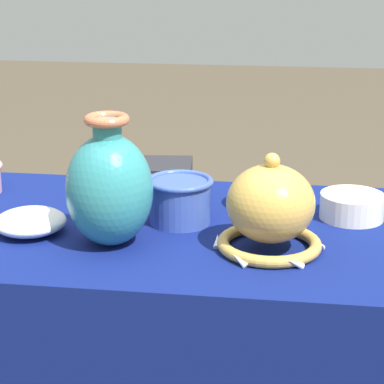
{
  "coord_description": "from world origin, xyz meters",
  "views": [
    {
      "loc": [
        0.19,
        -1.35,
        1.29
      ],
      "look_at": [
        0.02,
        -0.07,
        0.86
      ],
      "focal_mm": 70.0,
      "sensor_mm": 36.0,
      "label": 1
    }
  ],
  "objects_px": {
    "vase_tall_bulbous": "(109,188)",
    "cup_wide_cobalt": "(180,199)",
    "mosaic_tile_box": "(153,180)",
    "bowl_shallow_porcelain": "(30,222)",
    "bowl_shallow_celadon": "(261,190)",
    "pot_squat_ivory": "(352,206)",
    "vase_dome_bell": "(270,211)"
  },
  "relations": [
    {
      "from": "mosaic_tile_box",
      "to": "vase_dome_bell",
      "type": "bearing_deg",
      "value": -50.73
    },
    {
      "from": "cup_wide_cobalt",
      "to": "vase_dome_bell",
      "type": "bearing_deg",
      "value": -32.35
    },
    {
      "from": "vase_dome_bell",
      "to": "bowl_shallow_porcelain",
      "type": "xyz_separation_m",
      "value": [
        -0.45,
        0.02,
        -0.05
      ]
    },
    {
      "from": "vase_dome_bell",
      "to": "bowl_shallow_porcelain",
      "type": "bearing_deg",
      "value": 177.43
    },
    {
      "from": "bowl_shallow_celadon",
      "to": "pot_squat_ivory",
      "type": "height_order",
      "value": "bowl_shallow_celadon"
    },
    {
      "from": "cup_wide_cobalt",
      "to": "pot_squat_ivory",
      "type": "bearing_deg",
      "value": 11.97
    },
    {
      "from": "vase_tall_bulbous",
      "to": "cup_wide_cobalt",
      "type": "bearing_deg",
      "value": 48.92
    },
    {
      "from": "mosaic_tile_box",
      "to": "vase_tall_bulbous",
      "type": "bearing_deg",
      "value": -102.03
    },
    {
      "from": "vase_dome_bell",
      "to": "bowl_shallow_celadon",
      "type": "relative_size",
      "value": 1.61
    },
    {
      "from": "vase_dome_bell",
      "to": "bowl_shallow_porcelain",
      "type": "relative_size",
      "value": 1.47
    },
    {
      "from": "bowl_shallow_porcelain",
      "to": "bowl_shallow_celadon",
      "type": "relative_size",
      "value": 1.1
    },
    {
      "from": "pot_squat_ivory",
      "to": "vase_tall_bulbous",
      "type": "bearing_deg",
      "value": -156.24
    },
    {
      "from": "vase_dome_bell",
      "to": "pot_squat_ivory",
      "type": "distance_m",
      "value": 0.25
    },
    {
      "from": "cup_wide_cobalt",
      "to": "bowl_shallow_celadon",
      "type": "bearing_deg",
      "value": 38.29
    },
    {
      "from": "bowl_shallow_celadon",
      "to": "cup_wide_cobalt",
      "type": "distance_m",
      "value": 0.2
    },
    {
      "from": "mosaic_tile_box",
      "to": "bowl_shallow_porcelain",
      "type": "height_order",
      "value": "mosaic_tile_box"
    },
    {
      "from": "bowl_shallow_celadon",
      "to": "pot_squat_ivory",
      "type": "bearing_deg",
      "value": -14.94
    },
    {
      "from": "vase_tall_bulbous",
      "to": "mosaic_tile_box",
      "type": "distance_m",
      "value": 0.28
    },
    {
      "from": "mosaic_tile_box",
      "to": "bowl_shallow_celadon",
      "type": "xyz_separation_m",
      "value": [
        0.23,
        -0.02,
        -0.0
      ]
    },
    {
      "from": "vase_dome_bell",
      "to": "vase_tall_bulbous",
      "type": "bearing_deg",
      "value": -177.85
    },
    {
      "from": "mosaic_tile_box",
      "to": "bowl_shallow_porcelain",
      "type": "bearing_deg",
      "value": -135.09
    },
    {
      "from": "vase_tall_bulbous",
      "to": "bowl_shallow_celadon",
      "type": "bearing_deg",
      "value": 43.17
    },
    {
      "from": "vase_tall_bulbous",
      "to": "vase_dome_bell",
      "type": "xyz_separation_m",
      "value": [
        0.29,
        0.01,
        -0.03
      ]
    },
    {
      "from": "vase_dome_bell",
      "to": "pot_squat_ivory",
      "type": "bearing_deg",
      "value": 49.72
    },
    {
      "from": "vase_dome_bell",
      "to": "pot_squat_ivory",
      "type": "relative_size",
      "value": 1.57
    },
    {
      "from": "vase_tall_bulbous",
      "to": "mosaic_tile_box",
      "type": "xyz_separation_m",
      "value": [
        0.03,
        0.27,
        -0.07
      ]
    },
    {
      "from": "bowl_shallow_porcelain",
      "to": "pot_squat_ivory",
      "type": "relative_size",
      "value": 1.07
    },
    {
      "from": "vase_tall_bulbous",
      "to": "cup_wide_cobalt",
      "type": "xyz_separation_m",
      "value": [
        0.11,
        0.12,
        -0.06
      ]
    },
    {
      "from": "vase_tall_bulbous",
      "to": "mosaic_tile_box",
      "type": "relative_size",
      "value": 1.37
    },
    {
      "from": "vase_dome_bell",
      "to": "pot_squat_ivory",
      "type": "height_order",
      "value": "vase_dome_bell"
    },
    {
      "from": "cup_wide_cobalt",
      "to": "mosaic_tile_box",
      "type": "bearing_deg",
      "value": 119.06
    },
    {
      "from": "cup_wide_cobalt",
      "to": "bowl_shallow_porcelain",
      "type": "bearing_deg",
      "value": -161.12
    }
  ]
}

